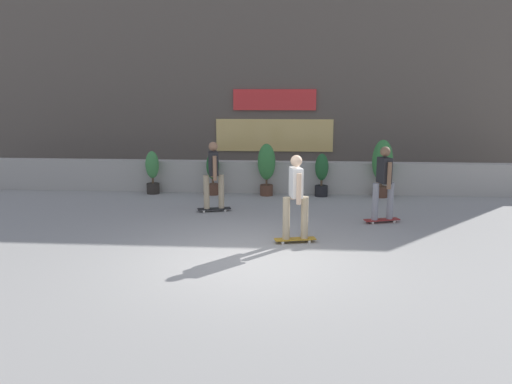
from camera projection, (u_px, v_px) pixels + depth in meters
ground_plane at (249, 260)px, 8.67m from camera, size 48.00×48.00×0.00m
planter_wall at (268, 177)px, 14.45m from camera, size 18.00×0.40×0.90m
building_backdrop at (274, 81)px, 17.82m from camera, size 20.00×2.08×6.50m
potted_plant_0 at (152, 171)px, 14.22m from camera, size 0.38×0.38×1.22m
potted_plant_1 at (213, 173)px, 14.09m from camera, size 0.36×0.36×1.19m
potted_plant_2 at (267, 166)px, 13.94m from camera, size 0.49×0.49×1.45m
potted_plant_3 at (322, 174)px, 13.86m from camera, size 0.36×0.36×1.19m
potted_plant_4 at (382, 164)px, 13.68m from camera, size 0.56×0.56×1.59m
skater_by_wall_left at (384, 181)px, 10.97m from camera, size 0.82×0.54×1.70m
skater_foreground at (296, 195)px, 9.50m from camera, size 0.82×0.55×1.70m
skater_far_right at (214, 173)px, 12.03m from camera, size 0.82×0.54×1.70m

